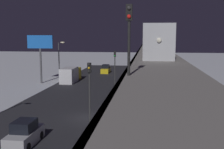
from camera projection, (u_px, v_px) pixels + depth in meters
ground_plane at (87, 118)px, 29.75m from camera, size 240.00×240.00×0.00m
avenue_asphalt at (44, 116)px, 30.38m from camera, size 11.00×106.60×0.01m
elevated_railway at (156, 67)px, 28.06m from camera, size 5.00×106.60×6.53m
subway_train at (153, 38)px, 51.66m from camera, size 2.94×55.47×3.40m
rail_signal at (129, 27)px, 15.42m from camera, size 0.36×0.41×4.00m
sedan_silver at (25, 135)px, 22.52m from camera, size 1.91×4.23×1.97m
sedan_yellow at (106, 69)px, 66.09m from camera, size 1.80×4.48×1.97m
box_truck at (71, 75)px, 53.22m from camera, size 2.40×7.40×2.80m
traffic_light_near at (89, 87)px, 24.92m from camera, size 0.32×0.44×6.40m
traffic_light_mid at (115, 65)px, 44.21m from camera, size 0.32×0.44×6.40m
commercial_billboard at (40, 47)px, 50.82m from camera, size 4.80×0.36×8.90m
street_lamp_far at (60, 56)px, 55.03m from camera, size 1.35×0.44×7.65m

